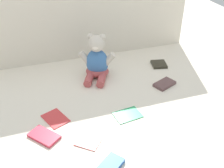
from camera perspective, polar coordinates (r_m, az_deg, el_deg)
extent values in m
plane|color=silver|center=(1.56, -1.09, -1.14)|extent=(3.20, 3.20, 0.00)
cube|color=beige|center=(1.79, -5.63, 16.19)|extent=(1.43, 0.03, 0.72)
ellipsoid|color=#3F72B2|center=(1.65, -3.10, 4.46)|extent=(0.17, 0.15, 0.18)
ellipsoid|color=#B24C4C|center=(1.68, -3.07, 2.68)|extent=(0.18, 0.16, 0.06)
sphere|color=beige|center=(1.59, -3.27, 8.47)|extent=(0.13, 0.13, 0.10)
ellipsoid|color=white|center=(1.56, -3.48, 7.65)|extent=(0.05, 0.04, 0.03)
sphere|color=beige|center=(1.59, -4.51, 9.89)|extent=(0.05, 0.05, 0.04)
sphere|color=beige|center=(1.58, -1.99, 9.80)|extent=(0.05, 0.05, 0.04)
cylinder|color=beige|center=(1.65, -5.67, 5.43)|extent=(0.09, 0.07, 0.09)
cylinder|color=beige|center=(1.62, -0.62, 5.19)|extent=(0.09, 0.07, 0.09)
cylinder|color=#B24C4C|center=(1.61, -4.87, 0.86)|extent=(0.08, 0.11, 0.05)
cylinder|color=#B24C4C|center=(1.60, -2.27, 0.71)|extent=(0.08, 0.11, 0.05)
cube|color=#CA3639|center=(1.39, -11.75, -6.98)|extent=(0.14, 0.16, 0.01)
cube|color=#295BA5|center=(1.14, -0.40, -16.75)|extent=(0.14, 0.13, 0.02)
cube|color=#2A975C|center=(1.38, 3.28, -6.38)|extent=(0.14, 0.11, 0.01)
cube|color=#BD3A38|center=(1.24, -5.09, -11.90)|extent=(0.13, 0.12, 0.01)
cube|color=#2C291E|center=(1.82, 9.76, 4.09)|extent=(0.11, 0.12, 0.02)
cube|color=#CE3046|center=(1.30, -13.99, -10.50)|extent=(0.15, 0.16, 0.01)
cube|color=brown|center=(1.62, 10.90, 0.01)|extent=(0.14, 0.12, 0.02)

